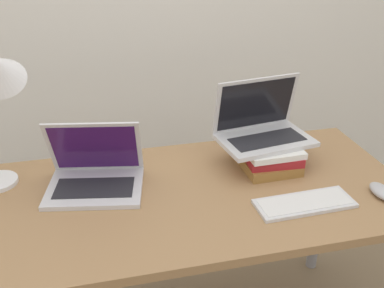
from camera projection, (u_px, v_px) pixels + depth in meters
The scene contains 6 objects.
desk at pixel (190, 211), 1.55m from camera, with size 1.49×0.71×0.72m.
laptop_left at pixel (95, 174), 1.52m from camera, with size 0.36×0.30×0.24m.
book_stack at pixel (267, 154), 1.66m from camera, with size 0.21×0.25×0.09m.
laptop_on_books at pixel (262, 128), 1.65m from camera, with size 0.36×0.26×0.23m.
wireless_keyboard at pixel (305, 203), 1.44m from camera, with size 0.32×0.13×0.01m.
mouse at pixel (382, 191), 1.48m from camera, with size 0.06×0.11×0.03m.
Camera 1 is at (-0.29, -0.89, 1.54)m, focal length 42.00 mm.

